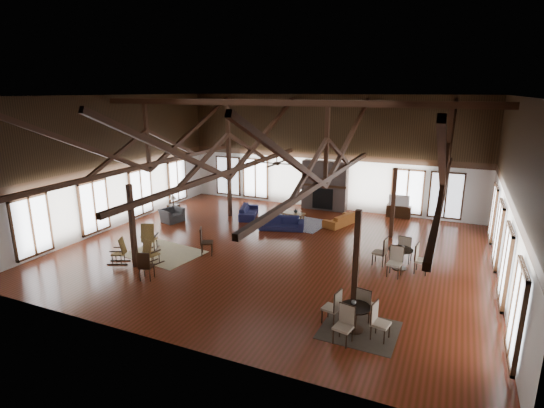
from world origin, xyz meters
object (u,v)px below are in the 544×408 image
at_px(tv_console, 399,211).
at_px(armchair, 172,215).
at_px(cafe_table_far, 400,255).
at_px(sofa_navy_left, 249,211).
at_px(coffee_table, 293,214).
at_px(sofa_navy_front, 282,223).
at_px(cafe_table_near, 355,314).
at_px(sofa_orange, 340,219).

bearing_deg(tv_console, armchair, -152.39).
xyz_separation_m(cafe_table_far, tv_console, (-0.93, 6.60, -0.22)).
relative_size(sofa_navy_left, tv_console, 1.63).
distance_m(sofa_navy_left, coffee_table, 2.33).
bearing_deg(cafe_table_far, armchair, 172.86).
bearing_deg(sofa_navy_front, sofa_navy_left, 136.50).
bearing_deg(armchair, sofa_navy_front, -63.14).
height_order(sofa_navy_left, coffee_table, sofa_navy_left).
bearing_deg(cafe_table_near, cafe_table_far, 83.37).
bearing_deg(coffee_table, cafe_table_near, -52.38).
height_order(sofa_navy_left, cafe_table_far, cafe_table_far).
bearing_deg(armchair, cafe_table_near, -104.27).
bearing_deg(cafe_table_near, coffee_table, 120.51).
bearing_deg(armchair, cafe_table_far, -81.26).
xyz_separation_m(sofa_navy_left, sofa_orange, (4.56, 0.57, -0.01)).
xyz_separation_m(coffee_table, tv_console, (4.61, 2.78, -0.06)).
relative_size(sofa_navy_front, cafe_table_far, 1.01).
distance_m(sofa_navy_front, cafe_table_near, 8.68).
relative_size(sofa_navy_front, cafe_table_near, 1.06).
bearing_deg(sofa_navy_left, tv_console, -84.98).
distance_m(sofa_navy_left, sofa_orange, 4.59).
xyz_separation_m(sofa_navy_front, cafe_table_near, (5.03, -7.07, 0.19)).
relative_size(sofa_navy_front, coffee_table, 1.77).
bearing_deg(armchair, coffee_table, -49.69).
relative_size(coffee_table, tv_console, 0.97).
distance_m(sofa_navy_front, sofa_navy_left, 2.56).
bearing_deg(sofa_orange, sofa_navy_front, -33.36).
xyz_separation_m(sofa_navy_left, tv_console, (6.93, 3.03, 0.01)).
xyz_separation_m(cafe_table_near, cafe_table_far, (0.54, 4.66, 0.03)).
bearing_deg(sofa_orange, tv_console, 155.50).
xyz_separation_m(coffee_table, armchair, (-5.39, -2.45, -0.04)).
xyz_separation_m(sofa_navy_left, coffee_table, (2.31, 0.25, 0.08)).
height_order(sofa_orange, tv_console, tv_console).
xyz_separation_m(sofa_orange, tv_console, (2.37, 2.46, 0.02)).
xyz_separation_m(sofa_navy_front, cafe_table_far, (5.58, -2.41, 0.22)).
bearing_deg(cafe_table_far, tv_console, 97.99).
relative_size(sofa_navy_left, armchair, 1.94).
relative_size(sofa_navy_front, tv_console, 1.71).
bearing_deg(sofa_orange, cafe_table_near, 36.77).
relative_size(sofa_orange, cafe_table_near, 0.98).
height_order(armchair, cafe_table_far, cafe_table_far).
xyz_separation_m(armchair, cafe_table_far, (10.93, -1.37, 0.19)).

